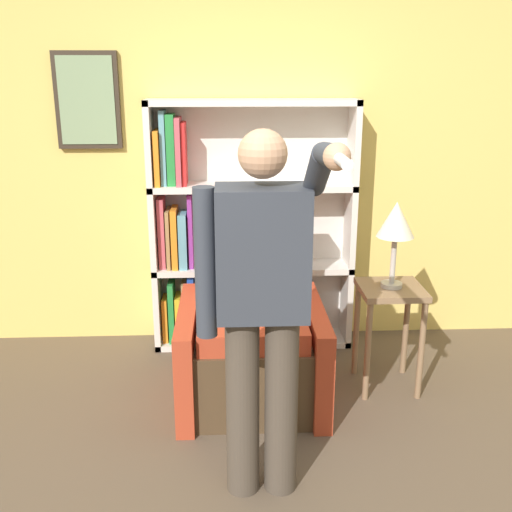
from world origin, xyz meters
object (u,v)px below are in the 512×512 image
bookcase (232,229)px  person_standing (262,302)px  side_table (390,309)px  table_lamp (396,223)px  armchair (251,337)px

bookcase → person_standing: 1.62m
side_table → table_lamp: bearing=-116.6°
side_table → bookcase: bearing=144.0°
side_table → person_standing: bearing=-131.4°
bookcase → table_lamp: bearing=-36.0°
bookcase → armchair: bookcase is taller
bookcase → person_standing: size_ratio=1.03×
person_standing → bookcase: bearing=94.0°
person_standing → table_lamp: (0.82, 0.93, 0.10)m
table_lamp → armchair: bearing=-177.7°
armchair → side_table: 0.85m
bookcase → side_table: bearing=-36.0°
bookcase → table_lamp: size_ratio=3.32×
person_standing → side_table: size_ratio=2.54×
person_standing → side_table: bearing=48.6°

